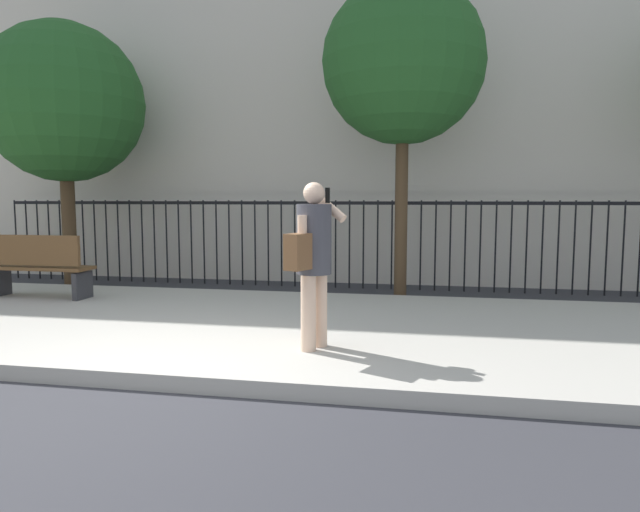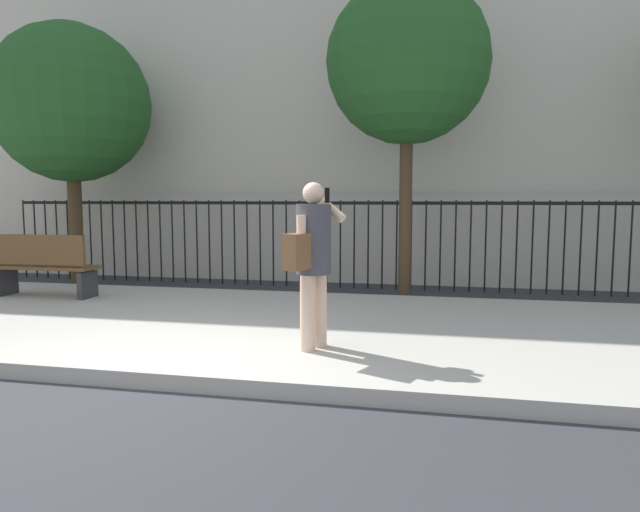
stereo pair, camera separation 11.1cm
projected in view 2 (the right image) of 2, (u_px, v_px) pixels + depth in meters
The scene contains 8 objects.
ground_plane at pixel (144, 390), 4.84m from camera, with size 60.00×60.00×0.00m, color #333338.
sidewalk at pixel (236, 326), 6.98m from camera, with size 28.00×4.40×0.15m, color #B2ADA3.
building_facade at pixel (333, 27), 12.57m from camera, with size 28.00×4.00×10.83m, color beige.
iron_fence at pixel (306, 232), 10.48m from camera, with size 12.03×0.04×1.60m.
pedestrian_on_phone at pixel (312, 253), 5.51m from camera, with size 0.54×0.72×1.63m.
street_bench at pixel (42, 264), 8.50m from camera, with size 1.60×0.45×0.95m.
street_tree_mid at pixel (408, 63), 8.87m from camera, with size 2.55×2.55×5.03m.
street_tree_far at pixel (71, 104), 10.21m from camera, with size 2.81×2.81×4.73m.
Camera 2 is at (2.46, -4.28, 1.62)m, focal length 31.93 mm.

